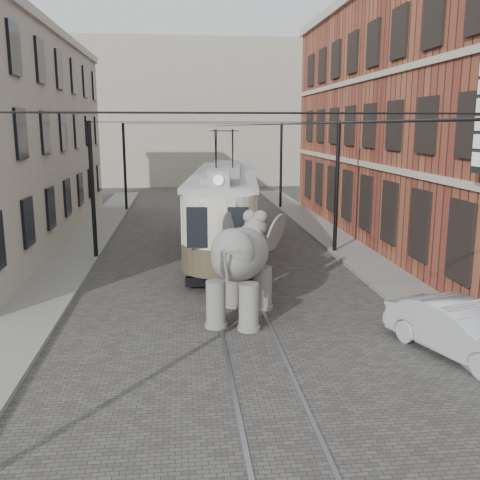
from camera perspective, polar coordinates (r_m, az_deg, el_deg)
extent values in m
plane|color=#484643|center=(18.93, -0.48, -5.92)|extent=(120.00, 120.00, 0.00)
cube|color=slate|center=(20.37, 16.64, -4.93)|extent=(2.00, 60.00, 0.15)
cube|color=slate|center=(19.41, -20.05, -5.98)|extent=(2.00, 60.00, 0.15)
cube|color=brown|center=(29.82, 19.64, 11.58)|extent=(8.00, 26.00, 12.00)
cube|color=gray|center=(57.99, -4.49, 12.98)|extent=(28.00, 10.00, 14.00)
imported|color=#A2A3A7|center=(15.12, 22.11, -8.70)|extent=(2.87, 4.43, 1.38)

